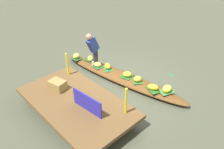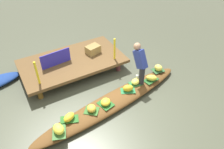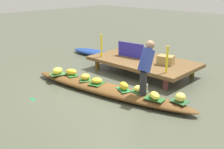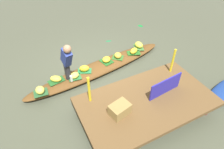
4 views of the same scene
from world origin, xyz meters
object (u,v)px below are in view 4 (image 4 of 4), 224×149
(banana_bunch_4, at_px, (74,75))
(banana_bunch_5, at_px, (106,59))
(banana_bunch_2, at_px, (56,79))
(banana_bunch_7, at_px, (134,51))
(produce_crate, at_px, (120,109))
(banana_bunch_1, at_px, (139,45))
(vendor_person, at_px, (67,60))
(banana_bunch_6, at_px, (40,90))
(banana_bunch_3, at_px, (118,55))
(banana_bunch_0, at_px, (84,68))
(market_banner, at_px, (165,86))
(vendor_boat, at_px, (100,68))
(water_bottle, at_px, (71,79))

(banana_bunch_4, distance_m, banana_bunch_5, 1.16)
(banana_bunch_2, bearing_deg, banana_bunch_7, -175.72)
(banana_bunch_2, height_order, produce_crate, produce_crate)
(banana_bunch_1, relative_size, banana_bunch_7, 1.01)
(banana_bunch_4, relative_size, vendor_person, 0.21)
(banana_bunch_5, distance_m, banana_bunch_6, 2.16)
(banana_bunch_3, bearing_deg, banana_bunch_1, -167.37)
(banana_bunch_0, height_order, banana_bunch_3, banana_bunch_0)
(vendor_person, bearing_deg, banana_bunch_1, -167.99)
(banana_bunch_2, distance_m, market_banner, 2.91)
(banana_bunch_5, bearing_deg, vendor_person, 14.37)
(banana_bunch_0, xyz_separation_m, banana_bunch_2, (0.85, 0.05, -0.02))
(banana_bunch_0, distance_m, market_banner, 2.37)
(vendor_boat, relative_size, banana_bunch_0, 16.50)
(banana_bunch_4, height_order, vendor_person, vendor_person)
(vendor_boat, bearing_deg, vendor_person, 5.83)
(vendor_boat, relative_size, market_banner, 5.07)
(water_bottle, bearing_deg, banana_bunch_1, -166.62)
(vendor_person, xyz_separation_m, produce_crate, (-0.59, 1.77, -0.37))
(produce_crate, bearing_deg, banana_bunch_5, -108.01)
(banana_bunch_1, relative_size, banana_bunch_6, 1.23)
(banana_bunch_1, height_order, banana_bunch_6, same)
(banana_bunch_2, xyz_separation_m, banana_bunch_5, (-1.63, -0.19, -0.00))
(banana_bunch_4, bearing_deg, banana_bunch_7, -172.23)
(banana_bunch_1, distance_m, banana_bunch_4, 2.52)
(banana_bunch_6, xyz_separation_m, vendor_person, (-0.84, -0.13, 0.59))
(banana_bunch_3, bearing_deg, water_bottle, 13.80)
(banana_bunch_6, bearing_deg, produce_crate, 131.13)
(banana_bunch_2, xyz_separation_m, banana_bunch_7, (-2.64, -0.20, 0.01))
(vendor_boat, bearing_deg, banana_bunch_3, 179.46)
(vendor_person, bearing_deg, banana_bunch_4, -162.32)
(banana_bunch_2, distance_m, banana_bunch_5, 1.64)
(banana_bunch_0, bearing_deg, market_banner, 125.50)
(banana_bunch_2, relative_size, market_banner, 0.34)
(vendor_boat, distance_m, banana_bunch_1, 1.64)
(banana_bunch_6, xyz_separation_m, water_bottle, (-0.86, -0.07, -0.00))
(vendor_boat, distance_m, market_banner, 2.21)
(banana_bunch_4, xyz_separation_m, banana_bunch_7, (-2.13, -0.29, 0.01))
(banana_bunch_2, height_order, banana_bunch_6, banana_bunch_6)
(banana_bunch_2, bearing_deg, banana_bunch_3, -174.17)
(banana_bunch_5, relative_size, vendor_person, 0.23)
(banana_bunch_7, distance_m, market_banner, 2.13)
(vendor_boat, relative_size, vendor_person, 3.92)
(banana_bunch_3, xyz_separation_m, produce_crate, (1.10, 2.12, 0.24))
(vendor_boat, relative_size, banana_bunch_4, 18.89)
(vendor_boat, xyz_separation_m, banana_bunch_6, (1.85, 0.38, 0.21))
(banana_bunch_3, height_order, water_bottle, water_bottle)
(banana_bunch_1, height_order, banana_bunch_2, banana_bunch_1)
(banana_bunch_1, xyz_separation_m, water_bottle, (2.59, 0.62, -0.00))
(banana_bunch_6, height_order, banana_bunch_7, banana_bunch_6)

